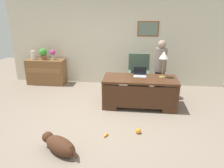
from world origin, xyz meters
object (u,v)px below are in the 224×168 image
(armchair, at_px, (138,77))
(laptop, at_px, (140,74))
(credenza, at_px, (46,72))
(dog_toy_bone, at_px, (48,133))
(vase_empty, at_px, (33,55))
(desk_lamp, at_px, (164,57))
(vase_with_flowers, at_px, (53,54))
(person_standing, at_px, (160,69))
(dog_toy_ball, at_px, (138,131))
(dog_toy_plush, at_px, (106,135))
(desk, at_px, (140,91))
(dog_lying, at_px, (59,145))
(potted_plant, at_px, (43,53))

(armchair, relative_size, laptop, 3.65)
(credenza, relative_size, dog_toy_bone, 6.37)
(vase_empty, bearing_deg, desk_lamp, -18.24)
(credenza, xyz_separation_m, vase_with_flowers, (0.28, 0.00, 0.61))
(person_standing, distance_m, dog_toy_ball, 2.18)
(vase_with_flowers, relative_size, vase_empty, 1.18)
(vase_with_flowers, height_order, dog_toy_plush, vase_with_flowers)
(vase_with_flowers, bearing_deg, desk, -27.69)
(vase_with_flowers, xyz_separation_m, dog_toy_bone, (0.97, -3.00, -0.99))
(laptop, height_order, vase_with_flowers, vase_with_flowers)
(person_standing, distance_m, vase_empty, 4.08)
(laptop, height_order, dog_toy_plush, laptop)
(desk, relative_size, dog_lying, 2.40)
(armchair, bearing_deg, dog_toy_plush, -104.68)
(armchair, relative_size, dog_toy_plush, 8.21)
(dog_toy_ball, distance_m, dog_toy_plush, 0.66)
(vase_empty, bearing_deg, armchair, -8.99)
(laptop, height_order, dog_toy_bone, laptop)
(vase_with_flowers, relative_size, dog_toy_bone, 1.67)
(dog_lying, xyz_separation_m, potted_plant, (-1.71, 3.52, 0.87))
(dog_toy_ball, height_order, dog_toy_bone, dog_toy_ball)
(desk, relative_size, dog_toy_bone, 9.40)
(desk, xyz_separation_m, credenza, (-3.06, 1.46, 0.00))
(person_standing, xyz_separation_m, potted_plant, (-3.64, 0.80, 0.19))
(laptop, height_order, desk_lamp, desk_lamp)
(dog_toy_plush, bearing_deg, credenza, 129.29)
(vase_with_flowers, xyz_separation_m, vase_empty, (-0.67, 0.00, -0.06))
(vase_empty, height_order, dog_toy_bone, vase_empty)
(person_standing, relative_size, vase_empty, 5.88)
(person_standing, bearing_deg, dog_lying, -125.45)
(dog_lying, xyz_separation_m, dog_toy_bone, (-0.42, 0.52, -0.13))
(vase_with_flowers, bearing_deg, desk_lamp, -21.61)
(laptop, relative_size, potted_plant, 0.89)
(armchair, height_order, vase_empty, armchair)
(desk_lamp, relative_size, dog_toy_ball, 6.04)
(desk, relative_size, potted_plant, 5.07)
(dog_toy_plush, bearing_deg, potted_plant, 129.80)
(vase_empty, bearing_deg, laptop, -20.20)
(armchair, xyz_separation_m, dog_toy_bone, (-1.78, -2.46, -0.49))
(desk_lamp, bearing_deg, armchair, 126.57)
(dog_lying, bearing_deg, person_standing, 54.55)
(desk_lamp, height_order, potted_plant, desk_lamp)
(vase_with_flowers, height_order, vase_empty, vase_with_flowers)
(dog_lying, relative_size, potted_plant, 2.11)
(dog_lying, height_order, laptop, laptop)
(desk, xyz_separation_m, person_standing, (0.54, 0.66, 0.42))
(desk_lamp, distance_m, vase_empty, 4.22)
(vase_with_flowers, bearing_deg, laptop, -24.56)
(dog_toy_bone, bearing_deg, desk, 40.41)
(desk, distance_m, vase_empty, 3.79)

